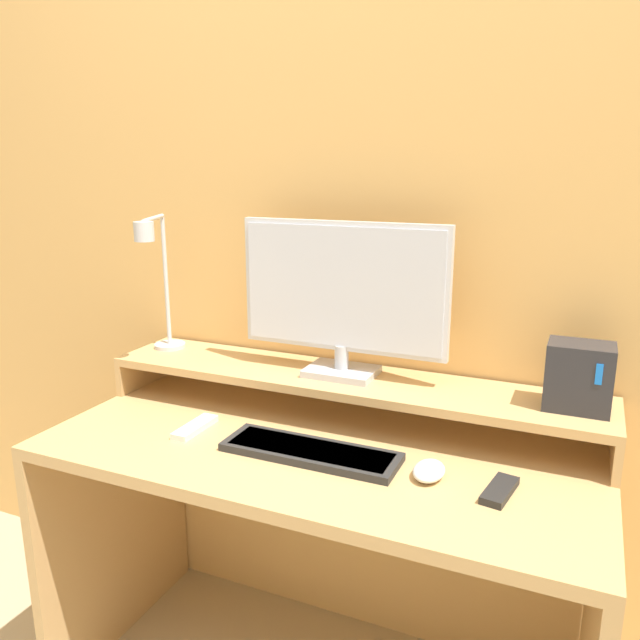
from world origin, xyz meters
TOP-DOWN VIEW (x-y plane):
  - wall_back at (0.00, 0.63)m, footprint 6.00×0.05m
  - desk at (0.00, 0.30)m, footprint 1.30×0.60m
  - monitor_shelf at (0.00, 0.48)m, footprint 1.30×0.24m
  - monitor at (-0.01, 0.49)m, footprint 0.54×0.13m
  - desk_lamp at (-0.54, 0.43)m, footprint 0.14×0.24m
  - router_dock at (0.55, 0.48)m, footprint 0.14×0.10m
  - keyboard at (0.01, 0.24)m, footprint 0.41×0.13m
  - mouse at (0.28, 0.25)m, footprint 0.07×0.10m
  - remote_control at (-0.31, 0.25)m, footprint 0.04×0.14m
  - remote_secondary at (0.43, 0.24)m, footprint 0.06×0.13m

SIDE VIEW (x-z plane):
  - desk at x=0.00m, z-range 0.16..0.88m
  - remote_control at x=-0.31m, z-range 0.72..0.74m
  - remote_secondary at x=0.43m, z-range 0.72..0.74m
  - keyboard at x=0.01m, z-range 0.72..0.74m
  - mouse at x=0.28m, z-range 0.72..0.75m
  - monitor_shelf at x=0.00m, z-range 0.76..0.87m
  - router_dock at x=0.55m, z-range 0.83..0.98m
  - monitor at x=-0.01m, z-range 0.85..1.24m
  - desk_lamp at x=-0.54m, z-range 0.86..1.25m
  - wall_back at x=0.00m, z-range 0.00..2.50m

